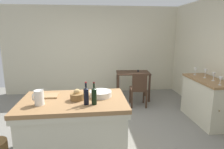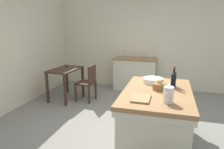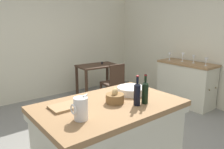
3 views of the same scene
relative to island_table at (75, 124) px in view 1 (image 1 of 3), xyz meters
The scene contains 16 objects.
ground_plane 0.81m from the island_table, 54.38° to the left, with size 6.76×6.76×0.00m, color slate.
wall_back 3.27m from the island_table, 82.96° to the left, with size 5.32×0.12×2.60m, color beige.
island_table is the anchor object (origin of this frame).
side_cabinet 2.76m from the island_table, 16.39° to the left, with size 0.52×1.20×0.91m.
writing_desk 2.72m from the island_table, 58.16° to the left, with size 0.95×0.64×0.82m.
wooden_chair 2.26m from the island_table, 49.96° to the left, with size 0.44×0.44×0.89m.
pitcher 0.70m from the island_table, 160.51° to the right, with size 0.17×0.13×0.25m.
wash_bowl 0.61m from the island_table, 13.72° to the left, with size 0.34×0.34×0.09m, color silver.
bread_basket 0.46m from the island_table, 23.31° to the right, with size 0.20×0.20×0.17m.
cutting_board 0.62m from the island_table, 156.32° to the left, with size 0.34×0.23×0.02m, color #99754C.
wine_bottle_dark 0.65m from the island_table, 37.28° to the right, with size 0.07×0.07×0.32m.
wine_bottle_amber 0.61m from the island_table, 48.62° to the right, with size 0.07×0.07×0.33m.
wine_glass_far_left 2.68m from the island_table, ahead, with size 0.07×0.07×0.16m.
wine_glass_left 2.81m from the island_table, 13.86° to the left, with size 0.07×0.07×0.16m.
wine_glass_middle 2.86m from the island_table, 18.77° to the left, with size 0.07×0.07×0.19m.
wine_glass_right 2.91m from the island_table, 24.67° to the left, with size 0.07×0.07×0.16m.
Camera 1 is at (-0.13, -3.33, 1.86)m, focal length 30.98 mm.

